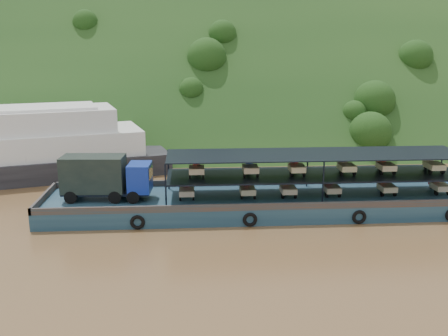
{
  "coord_description": "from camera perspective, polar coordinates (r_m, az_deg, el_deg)",
  "views": [
    {
      "loc": [
        -4.64,
        -35.42,
        12.74
      ],
      "look_at": [
        -2.0,
        3.0,
        3.2
      ],
      "focal_mm": 40.0,
      "sensor_mm": 36.0,
      "label": 1
    }
  ],
  "objects": [
    {
      "name": "ground",
      "position": [
        37.93,
        3.34,
        -5.74
      ],
      "size": [
        160.0,
        160.0,
        0.0
      ],
      "primitive_type": "plane",
      "color": "brown",
      "rests_on": "ground"
    },
    {
      "name": "hillside",
      "position": [
        72.7,
        -0.21,
        3.82
      ],
      "size": [
        140.0,
        39.6,
        39.6
      ],
      "primitive_type": "cube",
      "rotation": [
        0.79,
        0.0,
        0.0
      ],
      "color": "#133312",
      "rests_on": "ground"
    },
    {
      "name": "cargo_barge",
      "position": [
        39.22,
        3.76,
        -3.32
      ],
      "size": [
        35.0,
        7.18,
        4.6
      ],
      "color": "#132F43",
      "rests_on": "ground"
    }
  ]
}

